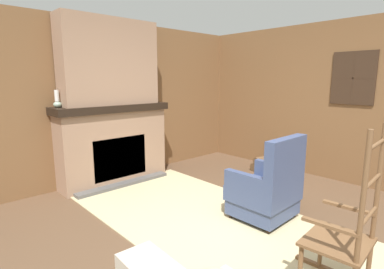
{
  "coord_description": "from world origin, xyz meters",
  "views": [
    {
      "loc": [
        1.81,
        -2.29,
        1.67
      ],
      "look_at": [
        -1.23,
        0.53,
        0.9
      ],
      "focal_mm": 28.0,
      "sensor_mm": 36.0,
      "label": 1
    }
  ],
  "objects_px": {
    "armchair": "(267,190)",
    "rocking_chair": "(343,242)",
    "storage_case": "(133,99)",
    "oil_lamp_vase": "(57,101)",
    "firewood_stack": "(267,165)",
    "decorative_plate_on_mantel": "(105,97)"
  },
  "relations": [
    {
      "from": "rocking_chair",
      "to": "oil_lamp_vase",
      "type": "bearing_deg",
      "value": 8.24
    },
    {
      "from": "rocking_chair",
      "to": "decorative_plate_on_mantel",
      "type": "xyz_separation_m",
      "value": [
        -3.65,
        -0.07,
        0.94
      ]
    },
    {
      "from": "decorative_plate_on_mantel",
      "to": "firewood_stack",
      "type": "bearing_deg",
      "value": 58.18
    },
    {
      "from": "oil_lamp_vase",
      "to": "decorative_plate_on_mantel",
      "type": "height_order",
      "value": "oil_lamp_vase"
    },
    {
      "from": "oil_lamp_vase",
      "to": "firewood_stack",
      "type": "bearing_deg",
      "value": 64.94
    },
    {
      "from": "rocking_chair",
      "to": "storage_case",
      "type": "bearing_deg",
      "value": -10.93
    },
    {
      "from": "oil_lamp_vase",
      "to": "storage_case",
      "type": "height_order",
      "value": "oil_lamp_vase"
    },
    {
      "from": "armchair",
      "to": "oil_lamp_vase",
      "type": "distance_m",
      "value": 3.08
    },
    {
      "from": "storage_case",
      "to": "firewood_stack",
      "type": "bearing_deg",
      "value": 52.21
    },
    {
      "from": "firewood_stack",
      "to": "decorative_plate_on_mantel",
      "type": "bearing_deg",
      "value": -121.82
    },
    {
      "from": "rocking_chair",
      "to": "decorative_plate_on_mantel",
      "type": "height_order",
      "value": "decorative_plate_on_mantel"
    },
    {
      "from": "armchair",
      "to": "rocking_chair",
      "type": "distance_m",
      "value": 1.31
    },
    {
      "from": "rocking_chair",
      "to": "firewood_stack",
      "type": "distance_m",
      "value": 3.19
    },
    {
      "from": "armchair",
      "to": "rocking_chair",
      "type": "relative_size",
      "value": 0.76
    },
    {
      "from": "armchair",
      "to": "storage_case",
      "type": "xyz_separation_m",
      "value": [
        -2.51,
        -0.25,
        0.98
      ]
    },
    {
      "from": "oil_lamp_vase",
      "to": "storage_case",
      "type": "relative_size",
      "value": 1.04
    },
    {
      "from": "armchair",
      "to": "rocking_chair",
      "type": "bearing_deg",
      "value": 147.63
    },
    {
      "from": "storage_case",
      "to": "decorative_plate_on_mantel",
      "type": "height_order",
      "value": "decorative_plate_on_mantel"
    },
    {
      "from": "armchair",
      "to": "firewood_stack",
      "type": "distance_m",
      "value": 1.96
    },
    {
      "from": "firewood_stack",
      "to": "oil_lamp_vase",
      "type": "height_order",
      "value": "oil_lamp_vase"
    },
    {
      "from": "rocking_chair",
      "to": "storage_case",
      "type": "xyz_separation_m",
      "value": [
        -3.63,
        0.43,
        0.9
      ]
    },
    {
      "from": "firewood_stack",
      "to": "decorative_plate_on_mantel",
      "type": "relative_size",
      "value": 2.25
    }
  ]
}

